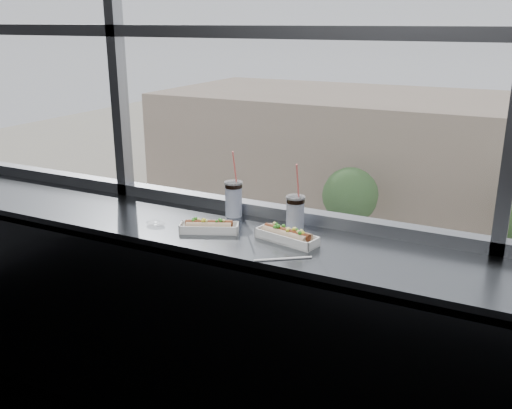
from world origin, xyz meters
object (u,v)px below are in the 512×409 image
at_px(hotdog_tray_left, 209,226).
at_px(soda_cup_left, 234,197).
at_px(loose_straw, 283,259).
at_px(car_near_c, 466,379).
at_px(pedestrian_b, 437,251).
at_px(tree_left, 350,195).
at_px(soda_cup_right, 295,213).
at_px(car_near_b, 317,341).
at_px(car_far_a, 277,246).
at_px(wrapper, 156,223).
at_px(pedestrian_a, 423,239).
at_px(hotdog_tray_right, 287,235).

relative_size(hotdog_tray_left, soda_cup_left, 0.84).
distance_m(loose_straw, car_near_c, 19.80).
height_order(soda_cup_left, pedestrian_b, soda_cup_left).
bearing_deg(loose_straw, tree_left, 70.86).
bearing_deg(soda_cup_right, car_near_b, 109.35).
relative_size(hotdog_tray_left, car_far_a, 0.04).
distance_m(wrapper, pedestrian_b, 30.09).
bearing_deg(hotdog_tray_left, soda_cup_right, 1.75).
relative_size(soda_cup_right, car_near_b, 0.05).
xyz_separation_m(car_near_c, car_far_a, (-10.91, 8.00, 0.08)).
relative_size(soda_cup_right, car_near_c, 0.05).
distance_m(hotdog_tray_left, pedestrian_a, 31.71).
distance_m(car_far_a, tree_left, 5.35).
bearing_deg(car_near_c, pedestrian_b, 17.30).
distance_m(car_near_c, pedestrian_a, 13.75).
height_order(loose_straw, pedestrian_b, loose_straw).
bearing_deg(loose_straw, pedestrian_b, 60.98).
relative_size(wrapper, car_far_a, 0.01).
distance_m(loose_straw, car_near_b, 20.62).
bearing_deg(hotdog_tray_right, hotdog_tray_left, -160.30).
bearing_deg(hotdog_tray_right, loose_straw, -58.16).
bearing_deg(hotdog_tray_right, soda_cup_right, 108.38).
relative_size(car_near_b, tree_left, 1.27).
height_order(hotdog_tray_left, loose_straw, hotdog_tray_left).
bearing_deg(hotdog_tray_right, car_near_c, 102.72).
height_order(car_near_c, pedestrian_a, car_near_c).
bearing_deg(wrapper, car_near_c, 88.23).
xyz_separation_m(hotdog_tray_left, loose_straw, (0.45, -0.15, -0.02)).
height_order(wrapper, car_far_a, wrapper).
relative_size(pedestrian_a, pedestrian_b, 0.96).
bearing_deg(car_near_b, hotdog_tray_left, -166.13).
relative_size(loose_straw, car_near_b, 0.04).
xyz_separation_m(car_near_c, pedestrian_b, (-2.96, 11.53, -0.01)).
height_order(soda_cup_left, loose_straw, soda_cup_left).
xyz_separation_m(wrapper, tree_left, (-7.63, 28.38, -8.68)).
xyz_separation_m(soda_cup_left, pedestrian_b, (-2.72, 27.61, -11.07)).
xyz_separation_m(soda_cup_left, soda_cup_right, (0.37, -0.08, -0.00)).
bearing_deg(hotdog_tray_right, pedestrian_a, 110.31).
relative_size(wrapper, pedestrian_a, 0.05).
xyz_separation_m(soda_cup_right, wrapper, (-0.64, -0.22, -0.09)).
bearing_deg(loose_straw, car_far_a, 78.96).
xyz_separation_m(hotdog_tray_left, pedestrian_a, (-3.81, 29.48, -11.04)).
height_order(soda_cup_left, car_far_a, soda_cup_left).
relative_size(soda_cup_left, car_near_b, 0.05).
relative_size(hotdog_tray_right, car_near_c, 0.05).
distance_m(wrapper, pedestrian_a, 31.72).
distance_m(hotdog_tray_left, car_near_c, 19.69).
bearing_deg(pedestrian_a, car_far_a, 126.85).
bearing_deg(pedestrian_b, car_near_b, -102.63).
bearing_deg(car_far_a, hotdog_tray_left, -152.37).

